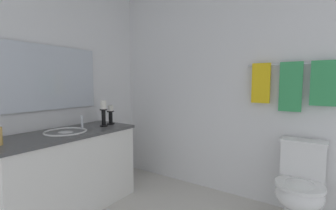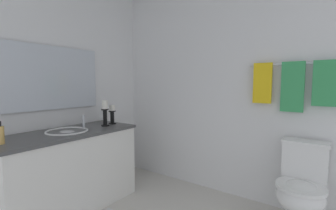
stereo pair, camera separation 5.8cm
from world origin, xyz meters
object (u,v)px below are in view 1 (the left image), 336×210
object	(u,v)px
mirror	(47,78)
toilet	(300,186)
towel_bar	(292,64)
towel_center	(291,87)
towel_near_vanity	(261,83)
candle_holder_tall	(111,114)
vanity_cabinet	(67,171)
towel_near_corner	(325,83)
sink_basin	(66,136)
candle_holder_short	(103,113)

from	to	relation	value
mirror	toilet	distance (m)	2.61
towel_bar	towel_center	bearing A→B (deg)	-90.00
mirror	towel_near_vanity	bearing A→B (deg)	33.50
towel_bar	candle_holder_tall	bearing A→B (deg)	-159.63
vanity_cabinet	towel_near_corner	bearing A→B (deg)	30.08
towel_center	towel_near_corner	distance (m)	0.27
sink_basin	towel_center	world-z (taller)	towel_center
sink_basin	towel_center	xyz separation A→B (m)	(1.80, 1.20, 0.48)
mirror	candle_holder_short	world-z (taller)	mirror
candle_holder_short	towel_bar	bearing A→B (deg)	24.55
toilet	towel_near_vanity	distance (m)	1.01
candle_holder_tall	candle_holder_short	bearing A→B (deg)	-74.44
sink_basin	mirror	bearing A→B (deg)	-179.80
towel_near_vanity	towel_near_corner	xyz separation A→B (m)	(0.54, 0.00, -0.00)
towel_near_vanity	towel_center	size ratio (longest dim) A/B	0.85
sink_basin	towel_near_corner	size ratio (longest dim) A/B	1.00
candle_holder_short	towel_center	size ratio (longest dim) A/B	0.61
toilet	towel_near_vanity	size ratio (longest dim) A/B	1.87
sink_basin	towel_near_vanity	bearing A→B (deg)	38.05
towel_near_vanity	towel_center	bearing A→B (deg)	0.00
candle_holder_tall	towel_near_vanity	distance (m)	1.67
mirror	towel_bar	bearing A→B (deg)	30.32
toilet	towel_bar	size ratio (longest dim) A/B	0.93
vanity_cabinet	toilet	bearing A→B (deg)	27.17
candle_holder_tall	towel_bar	distance (m)	1.97
vanity_cabinet	toilet	world-z (taller)	vanity_cabinet
towel_bar	towel_near_corner	xyz separation A→B (m)	(0.27, -0.02, -0.18)
toilet	towel_near_corner	bearing A→B (deg)	56.98
vanity_cabinet	sink_basin	distance (m)	0.36
sink_basin	towel_bar	distance (m)	2.28
candle_holder_tall	towel_near_vanity	bearing A→B (deg)	23.07
toilet	candle_holder_tall	bearing A→B (deg)	-167.13
candle_holder_tall	towel_bar	world-z (taller)	towel_bar
mirror	towel_near_vanity	xyz separation A→B (m)	(1.81, 1.20, -0.06)
sink_basin	towel_bar	world-z (taller)	towel_bar
sink_basin	towel_near_vanity	distance (m)	2.01
towel_near_vanity	toilet	bearing A→B (deg)	-26.70
toilet	towel_bar	bearing A→B (deg)	121.59
vanity_cabinet	towel_bar	xyz separation A→B (m)	(1.80, 1.21, 1.05)
toilet	towel_bar	world-z (taller)	towel_bar
candle_holder_short	towel_near_vanity	distance (m)	1.69
vanity_cabinet	towel_near_corner	world-z (taller)	towel_near_corner
candle_holder_short	toilet	bearing A→B (deg)	16.95
towel_near_corner	towel_bar	bearing A→B (deg)	176.18
towel_near_corner	towel_near_vanity	bearing A→B (deg)	180.00
sink_basin	toilet	bearing A→B (deg)	27.15
candle_holder_tall	toilet	distance (m)	2.03
candle_holder_short	towel_near_corner	xyz separation A→B (m)	(2.01, 0.77, 0.32)
sink_basin	towel_near_corner	xyz separation A→B (m)	(2.07, 1.20, 0.51)
mirror	towel_near_corner	world-z (taller)	mirror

